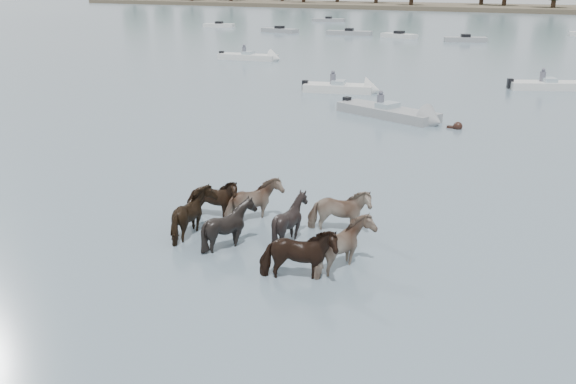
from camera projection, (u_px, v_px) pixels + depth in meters
The scene contains 9 objects.
ground at pixel (135, 253), 16.22m from camera, with size 400.00×400.00×0.00m, color #4A5C6A.
shoreline at pixel (338, 5), 172.19m from camera, with size 160.00×30.00×1.00m, color #4C4233.
pony_herd at pixel (269, 224), 16.75m from camera, with size 6.72×4.79×1.54m.
swimming_pony at pixel (457, 127), 29.82m from camera, with size 0.72×0.44×0.44m.
motorboat_a at pixel (350, 89), 39.53m from camera, with size 4.99×2.92×1.92m.
motorboat_b at pixel (400, 115), 31.87m from camera, with size 6.30×3.31×1.92m.
motorboat_c at pixel (560, 86), 40.68m from camera, with size 5.43×3.89×1.92m.
motorboat_f at pixel (256, 57), 55.68m from camera, with size 5.95×2.46×1.92m.
distant_flotilla at pixel (560, 36), 76.57m from camera, with size 105.66×28.29×0.93m.
Camera 1 is at (11.04, -10.73, 6.63)m, focal length 39.52 mm.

